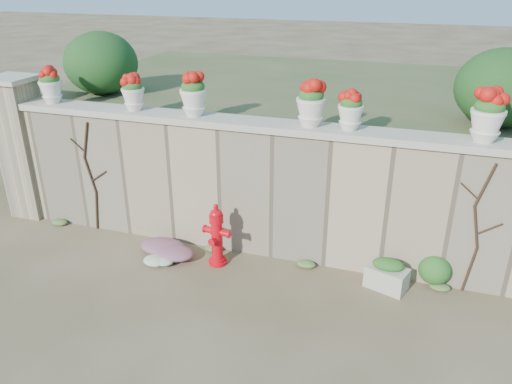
% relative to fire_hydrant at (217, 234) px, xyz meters
% --- Properties ---
extents(ground, '(80.00, 80.00, 0.00)m').
position_rel_fire_hydrant_xyz_m(ground, '(0.30, -1.19, -0.50)').
color(ground, '#4F4127').
rests_on(ground, ground).
extents(stone_wall, '(8.00, 0.40, 2.00)m').
position_rel_fire_hydrant_xyz_m(stone_wall, '(0.30, 0.61, 0.50)').
color(stone_wall, tan).
rests_on(stone_wall, ground).
extents(wall_cap, '(8.10, 0.52, 0.10)m').
position_rel_fire_hydrant_xyz_m(wall_cap, '(0.30, 0.61, 1.55)').
color(wall_cap, '#C0B6A2').
rests_on(wall_cap, stone_wall).
extents(gate_pillar, '(0.72, 0.72, 2.48)m').
position_rel_fire_hydrant_xyz_m(gate_pillar, '(-3.85, 0.61, 0.76)').
color(gate_pillar, tan).
rests_on(gate_pillar, ground).
extents(raised_fill, '(9.00, 6.00, 2.00)m').
position_rel_fire_hydrant_xyz_m(raised_fill, '(0.30, 3.81, 0.50)').
color(raised_fill, '#384C23').
rests_on(raised_fill, ground).
extents(back_shrub_left, '(1.30, 1.30, 1.10)m').
position_rel_fire_hydrant_xyz_m(back_shrub_left, '(-2.90, 1.81, 2.05)').
color(back_shrub_left, '#143814').
rests_on(back_shrub_left, raised_fill).
extents(back_shrub_right, '(1.30, 1.30, 1.10)m').
position_rel_fire_hydrant_xyz_m(back_shrub_right, '(3.70, 1.81, 2.05)').
color(back_shrub_right, '#143814').
rests_on(back_shrub_right, raised_fill).
extents(vine_left, '(0.60, 0.04, 1.91)m').
position_rel_fire_hydrant_xyz_m(vine_left, '(-2.37, 0.39, 0.49)').
color(vine_left, black).
rests_on(vine_left, ground).
extents(vine_right, '(0.60, 0.04, 1.91)m').
position_rel_fire_hydrant_xyz_m(vine_right, '(3.53, 0.39, 0.49)').
color(vine_right, black).
rests_on(vine_right, ground).
extents(fire_hydrant, '(0.43, 0.30, 0.99)m').
position_rel_fire_hydrant_xyz_m(fire_hydrant, '(0.00, 0.00, 0.00)').
color(fire_hydrant, red).
rests_on(fire_hydrant, ground).
extents(planter_box, '(0.63, 0.49, 0.46)m').
position_rel_fire_hydrant_xyz_m(planter_box, '(2.48, 0.14, -0.28)').
color(planter_box, '#C0B6A2').
rests_on(planter_box, ground).
extents(green_shrub, '(0.60, 0.54, 0.57)m').
position_rel_fire_hydrant_xyz_m(green_shrub, '(3.10, 0.36, -0.21)').
color(green_shrub, '#1E5119').
rests_on(green_shrub, ground).
extents(magenta_clump, '(0.95, 0.63, 0.25)m').
position_rel_fire_hydrant_xyz_m(magenta_clump, '(-0.84, -0.06, -0.37)').
color(magenta_clump, '#B72486').
rests_on(magenta_clump, ground).
extents(white_flowers, '(0.47, 0.38, 0.17)m').
position_rel_fire_hydrant_xyz_m(white_flowers, '(-0.81, -0.30, -0.41)').
color(white_flowers, white).
rests_on(white_flowers, ground).
extents(urn_pot_0, '(0.36, 0.36, 0.57)m').
position_rel_fire_hydrant_xyz_m(urn_pot_0, '(-3.06, 0.61, 1.89)').
color(urn_pot_0, silver).
rests_on(urn_pot_0, wall_cap).
extents(urn_pot_1, '(0.35, 0.35, 0.55)m').
position_rel_fire_hydrant_xyz_m(urn_pot_1, '(-1.56, 0.61, 1.87)').
color(urn_pot_1, silver).
rests_on(urn_pot_1, wall_cap).
extents(urn_pot_2, '(0.40, 0.40, 0.63)m').
position_rel_fire_hydrant_xyz_m(urn_pot_2, '(-0.55, 0.61, 1.91)').
color(urn_pot_2, silver).
rests_on(urn_pot_2, wall_cap).
extents(urn_pot_3, '(0.40, 0.40, 0.63)m').
position_rel_fire_hydrant_xyz_m(urn_pot_3, '(1.20, 0.61, 1.91)').
color(urn_pot_3, silver).
rests_on(urn_pot_3, wall_cap).
extents(urn_pot_4, '(0.34, 0.34, 0.54)m').
position_rel_fire_hydrant_xyz_m(urn_pot_4, '(1.74, 0.61, 1.87)').
color(urn_pot_4, silver).
rests_on(urn_pot_4, wall_cap).
extents(urn_pot_5, '(0.42, 0.42, 0.66)m').
position_rel_fire_hydrant_xyz_m(urn_pot_5, '(3.43, 0.61, 1.93)').
color(urn_pot_5, silver).
rests_on(urn_pot_5, wall_cap).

